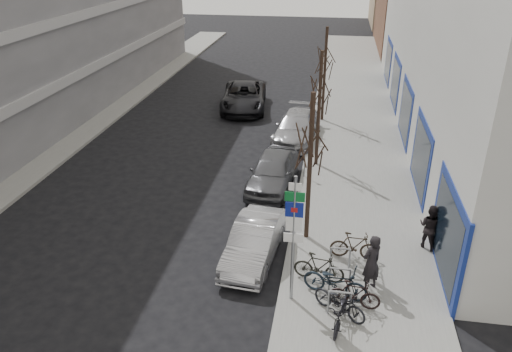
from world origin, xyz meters
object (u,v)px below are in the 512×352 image
(bike_mid_curb, at_px, (336,279))
(parked_car_mid, at_px, (273,171))
(bike_near_right, at_px, (354,294))
(tree_near, at_px, (311,134))
(meter_back, at_px, (312,121))
(bike_mid_inner, at_px, (319,267))
(bike_far_inner, at_px, (355,246))
(tree_mid, at_px, (320,82))
(tree_far, at_px, (326,52))
(parked_car_back, at_px, (297,127))
(bike_near_left, at_px, (342,310))
(pedestrian_near, at_px, (371,263))
(highway_sign_pole, at_px, (294,233))
(pedestrian_far, at_px, (430,226))
(meter_front, at_px, (293,224))
(bike_rack, at_px, (340,277))
(lane_car, at_px, (244,97))
(bike_far_curb, at_px, (340,299))
(parked_car_front, at_px, (254,242))
(meter_mid, at_px, (305,161))

(bike_mid_curb, height_order, parked_car_mid, parked_car_mid)
(bike_near_right, height_order, parked_car_mid, parked_car_mid)
(parked_car_mid, bearing_deg, tree_near, -61.62)
(meter_back, height_order, parked_car_mid, parked_car_mid)
(bike_mid_inner, bearing_deg, bike_far_inner, -29.81)
(tree_mid, relative_size, bike_near_right, 3.62)
(tree_far, height_order, parked_car_back, tree_far)
(tree_mid, xyz_separation_m, parked_car_back, (-1.24, 3.35, -3.37))
(bike_near_left, xyz_separation_m, pedestrian_near, (0.83, 1.79, 0.41))
(highway_sign_pole, xyz_separation_m, parked_car_mid, (-1.56, 7.58, -1.70))
(bike_near_right, distance_m, bike_mid_inner, 1.55)
(pedestrian_far, bearing_deg, bike_near_right, 91.19)
(highway_sign_pole, height_order, tree_far, tree_far)
(bike_near_right, xyz_separation_m, bike_mid_inner, (-1.07, 1.12, 0.03))
(meter_front, height_order, bike_near_left, meter_front)
(tree_far, height_order, bike_far_inner, tree_far)
(meter_front, bearing_deg, tree_mid, 86.32)
(tree_far, relative_size, parked_car_mid, 1.24)
(tree_far, bearing_deg, bike_rack, -85.68)
(bike_near_right, height_order, bike_mid_inner, bike_mid_inner)
(bike_mid_curb, distance_m, parked_car_mid, 7.74)
(bike_near_right, height_order, bike_mid_curb, bike_mid_curb)
(bike_far_inner, height_order, lane_car, lane_car)
(bike_rack, xyz_separation_m, bike_far_curb, (0.02, -1.06, 0.01))
(bike_near_right, relative_size, lane_car, 0.26)
(bike_mid_inner, bearing_deg, tree_mid, 12.40)
(bike_near_left, distance_m, parked_car_mid, 9.01)
(parked_car_mid, bearing_deg, meter_back, 83.47)
(bike_mid_inner, bearing_deg, bike_near_right, -127.42)
(highway_sign_pole, xyz_separation_m, parked_car_back, (-1.04, 13.37, -1.73))
(highway_sign_pole, distance_m, bike_rack, 2.36)
(bike_rack, bearing_deg, bike_mid_inner, 146.27)
(bike_far_inner, relative_size, parked_car_front, 0.40)
(meter_front, bearing_deg, bike_near_right, -56.06)
(bike_mid_curb, height_order, bike_mid_inner, bike_mid_curb)
(bike_near_right, bearing_deg, pedestrian_near, -20.76)
(meter_front, bearing_deg, bike_near_left, -66.24)
(bike_rack, height_order, bike_near_left, bike_near_left)
(bike_near_right, bearing_deg, pedestrian_far, -30.03)
(tree_mid, xyz_separation_m, parked_car_front, (-1.67, -7.94, -3.43))
(tree_far, bearing_deg, bike_far_inner, -83.26)
(tree_far, xyz_separation_m, meter_mid, (-0.45, -8.00, -3.19))
(bike_far_curb, distance_m, pedestrian_far, 4.98)
(tree_mid, xyz_separation_m, bike_far_inner, (1.67, -7.59, -3.46))
(bike_mid_curb, xyz_separation_m, bike_mid_inner, (-0.51, 0.67, -0.11))
(bike_mid_curb, distance_m, lane_car, 18.86)
(bike_rack, height_order, pedestrian_near, pedestrian_near)
(bike_far_curb, bearing_deg, pedestrian_near, -0.59)
(bike_far_curb, bearing_deg, tree_near, 50.04)
(meter_back, distance_m, bike_near_left, 15.02)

